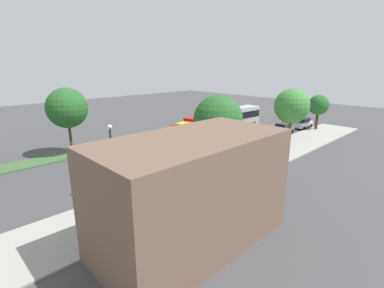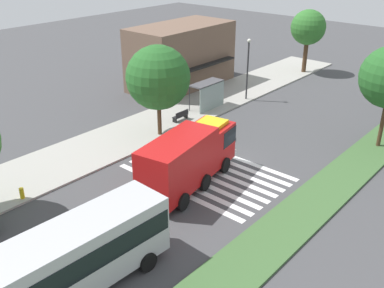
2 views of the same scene
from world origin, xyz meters
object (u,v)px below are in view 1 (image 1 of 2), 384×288
bus_stop_shelter (167,167)px  sidewalk_tree_far_west (319,105)px  transit_bus (235,117)px  sidewalk_tree_center (218,120)px  sidewalk_tree_west (292,106)px  median_tree_far_west (67,108)px  parked_car_west (302,123)px  parked_car_mid (283,129)px  bench_near_shelter (200,170)px  street_lamp (112,156)px  fire_truck (198,130)px  fire_hydrant (275,139)px

bus_stop_shelter → sidewalk_tree_far_west: bearing=-178.7°
transit_bus → sidewalk_tree_center: bearing=-145.8°
sidewalk_tree_west → transit_bus: bearing=-89.0°
sidewalk_tree_center → median_tree_far_west: bearing=-56.4°
parked_car_west → parked_car_mid: size_ratio=0.96×
sidewalk_tree_far_west → transit_bus: bearing=-46.1°
bench_near_shelter → street_lamp: street_lamp is taller
fire_truck → parked_car_mid: bearing=150.7°
transit_bus → median_tree_far_west: bearing=171.4°
street_lamp → sidewalk_tree_center: (-11.80, 0.40, 1.24)m
bench_near_shelter → sidewalk_tree_center: sidewalk_tree_center is taller
parked_car_west → median_tree_far_west: size_ratio=0.58×
median_tree_far_west → fire_hydrant: median_tree_far_west is taller
bus_stop_shelter → sidewalk_tree_center: 7.95m
sidewalk_tree_west → sidewalk_tree_center: size_ratio=0.97×
sidewalk_tree_far_west → fire_hydrant: sidewalk_tree_far_west is taller
parked_car_west → transit_bus: (8.93, -7.41, 1.20)m
parked_car_west → median_tree_far_west: median_tree_far_west is taller
parked_car_west → sidewalk_tree_far_west: (-0.30, 2.20, 3.18)m
parked_car_mid → transit_bus: (2.41, -7.41, 1.18)m
bench_near_shelter → fire_hydrant: bench_near_shelter is taller
bench_near_shelter → street_lamp: size_ratio=0.27×
bus_stop_shelter → fire_hydrant: bearing=-176.5°
sidewalk_tree_center → bench_near_shelter: bearing=11.6°
parked_car_west → bench_near_shelter: bearing=3.1°
parked_car_west → bus_stop_shelter: bearing=2.4°
median_tree_far_west → fire_truck: bearing=151.9°
bus_stop_shelter → median_tree_far_west: (2.24, -15.09, 3.72)m
fire_truck → sidewalk_tree_far_west: size_ratio=1.61×
bus_stop_shelter → fire_hydrant: (-19.93, -1.21, -1.40)m
parked_car_mid → fire_hydrant: size_ratio=6.72×
parked_car_west → street_lamp: bearing=-0.0°
sidewalk_tree_far_west → fire_hydrant: 12.57m
parked_car_mid → sidewalk_tree_west: 5.02m
fire_truck → street_lamp: (16.01, 6.61, 1.61)m
street_lamp → sidewalk_tree_west: size_ratio=0.84×
parked_car_west → fire_hydrant: size_ratio=6.48×
parked_car_mid → fire_hydrant: parked_car_mid is taller
transit_bus → street_lamp: street_lamp is taller
sidewalk_tree_far_west → fire_hydrant: (12.04, -0.50, -3.57)m
transit_bus → fire_hydrant: transit_bus is taller
sidewalk_tree_center → fire_hydrant: (-12.62, -0.50, -4.43)m
bench_near_shelter → sidewalk_tree_center: 5.49m
bench_near_shelter → sidewalk_tree_far_west: bearing=-178.6°
fire_truck → sidewalk_tree_center: sidewalk_tree_center is taller
sidewalk_tree_west → median_tree_far_west: size_ratio=0.91×
transit_bus → sidewalk_tree_west: (-0.16, 9.61, 2.74)m
parked_car_mid → sidewalk_tree_far_west: (-6.82, 2.20, 3.17)m
sidewalk_tree_far_west → fire_hydrant: size_ratio=7.95×
transit_bus → median_tree_far_west: median_tree_far_west is taller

